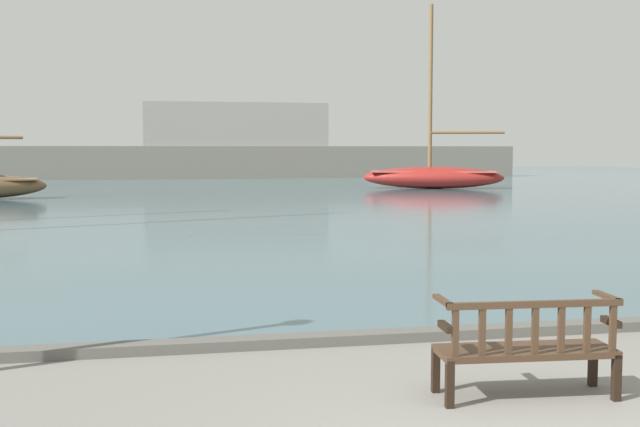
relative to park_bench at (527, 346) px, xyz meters
The scene contains 5 objects.
harbor_water 42.44m from the park_bench, 90.48° to the left, with size 100.00×80.00×0.08m, color #476670.
quay_edge_kerb 2.35m from the park_bench, 98.90° to the left, with size 40.00×0.30×0.12m, color #5B5954.
park_bench is the anchor object (origin of this frame).
sailboat_nearest_starboard 36.56m from the park_bench, 71.77° to the left, with size 7.84×4.45×9.83m.
far_breakwater 51.92m from the park_bench, 89.67° to the left, with size 47.72×2.40×5.54m.
Camera 1 is at (-2.87, -5.00, 2.25)m, focal length 45.00 mm.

